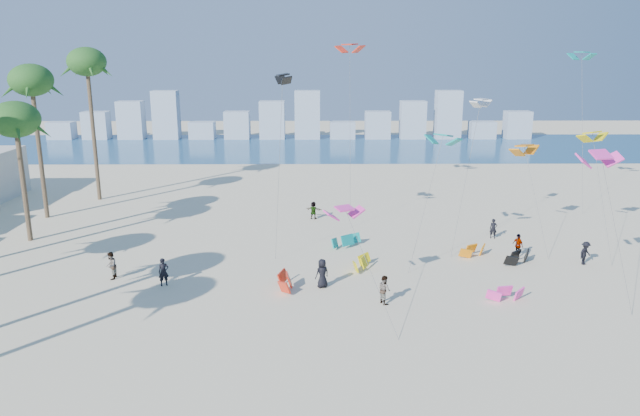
{
  "coord_description": "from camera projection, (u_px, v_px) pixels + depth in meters",
  "views": [
    {
      "loc": [
        2.63,
        -23.83,
        14.93
      ],
      "look_at": [
        3.0,
        16.0,
        4.5
      ],
      "focal_mm": 33.58,
      "sensor_mm": 36.0,
      "label": 1
    }
  ],
  "objects": [
    {
      "name": "distant_skyline",
      "position": [
        293.0,
        121.0,
        105.34
      ],
      "size": [
        85.0,
        3.0,
        8.4
      ],
      "color": "#9EADBF",
      "rests_on": "ground"
    },
    {
      "name": "kitesurfers_far",
      "position": [
        370.0,
        245.0,
        44.71
      ],
      "size": [
        34.31,
        17.52,
        1.92
      ],
      "color": "black",
      "rests_on": "ground"
    },
    {
      "name": "flying_kites",
      "position": [
        483.0,
        111.0,
        45.51
      ],
      "size": [
        29.53,
        34.05,
        16.16
      ],
      "color": "#F937AE",
      "rests_on": "ground"
    },
    {
      "name": "kitesurfer_near",
      "position": [
        164.0,
        272.0,
        39.21
      ],
      "size": [
        0.8,
        0.68,
        1.86
      ],
      "primitive_type": "imported",
      "rotation": [
        0.0,
        0.0,
        0.41
      ],
      "color": "black",
      "rests_on": "ground"
    },
    {
      "name": "grounded_kites",
      "position": [
        406.0,
        262.0,
        42.53
      ],
      "size": [
        18.31,
        12.11,
        0.92
      ],
      "color": "red",
      "rests_on": "ground"
    },
    {
      "name": "ocean",
      "position": [
        298.0,
        147.0,
        96.46
      ],
      "size": [
        220.0,
        220.0,
        0.0
      ],
      "primitive_type": "plane",
      "color": "navy",
      "rests_on": "ground"
    },
    {
      "name": "kitesurfer_mid",
      "position": [
        384.0,
        289.0,
        36.45
      ],
      "size": [
        0.97,
        1.07,
        1.78
      ],
      "primitive_type": "imported",
      "rotation": [
        0.0,
        0.0,
        2.0
      ],
      "color": "gray",
      "rests_on": "ground"
    },
    {
      "name": "ground",
      "position": [
        257.0,
        395.0,
        26.81
      ],
      "size": [
        220.0,
        220.0,
        0.0
      ],
      "primitive_type": "plane",
      "color": "beige",
      "rests_on": "ground"
    }
  ]
}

